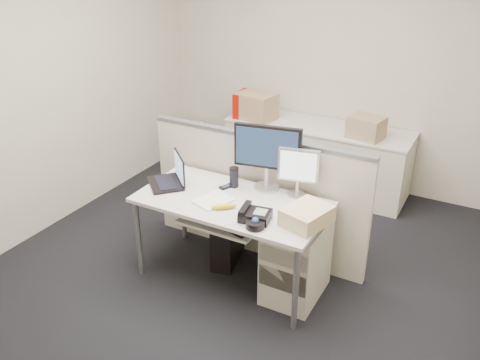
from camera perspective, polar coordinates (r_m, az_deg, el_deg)
The scene contains 26 objects.
floor at distance 4.38m, azimuth -0.88°, elevation -10.80°, with size 4.00×4.50×0.01m, color black.
wall_back at distance 5.72m, azimuth 10.40°, elevation 12.76°, with size 4.00×0.02×2.70m, color beige.
wall_left at distance 4.98m, azimuth -21.78°, elevation 9.42°, with size 0.02×4.50×2.70m, color beige.
desk at distance 4.01m, azimuth -0.95°, elevation -3.12°, with size 1.50×0.75×0.73m.
keyboard_tray at distance 3.90m, azimuth -2.24°, elevation -4.81°, with size 0.62×0.32×0.02m, color beige.
drawer_pedestal at distance 4.03m, azimuth 6.35°, elevation -8.83°, with size 0.40×0.55×0.65m, color beige.
cubicle_partition at distance 4.41m, azimuth 1.89°, elevation -1.95°, with size 2.00×0.06×1.10m, color beige.
back_counter at distance 5.74m, azimuth 8.57°, elevation 2.50°, with size 2.00×0.60×0.72m, color beige.
monitor_main at distance 4.06m, azimuth 3.08°, elevation 2.51°, with size 0.54×0.21×0.54m, color black.
monitor_small at distance 3.99m, azimuth 6.54°, elevation 0.76°, with size 0.32×0.16×0.39m, color #B7B7BC.
laptop at distance 4.22m, azimuth -8.46°, elevation 1.05°, with size 0.34×0.25×0.25m, color black.
trackball at distance 3.61m, azimuth 1.72°, elevation -5.03°, with size 0.14×0.14×0.05m, color black.
desk_phone at distance 3.70m, azimuth 1.73°, elevation -4.02°, with size 0.22×0.18×0.07m, color black.
paper_stack at distance 3.97m, azimuth -3.03°, elevation -2.30°, with size 0.22×0.28×0.01m, color silver.
sticky_pad at distance 3.89m, azimuth -2.70°, elevation -2.97°, with size 0.08×0.08×0.01m, color yellow.
travel_mug at distance 4.16m, azimuth -0.68°, elevation 0.24°, with size 0.07×0.07×0.16m, color black.
banana at distance 3.85m, azimuth -1.80°, elevation -3.00°, with size 0.20×0.05×0.04m, color gold.
cellphone at distance 4.18m, azimuth -1.60°, elevation -0.76°, with size 0.06×0.11×0.01m, color black.
manila_folders at distance 3.67m, azimuth 7.53°, elevation -4.00°, with size 0.27×0.34×0.13m, color #E6B986.
keyboard at distance 3.88m, azimuth -1.52°, elevation -4.60°, with size 0.49×0.17×0.03m, color black.
pc_tower_desk at distance 4.46m, azimuth -1.33°, elevation -6.68°, with size 0.18×0.45×0.42m, color black.
pc_tower_spare_dark at distance 5.96m, azimuth -2.04°, elevation 1.92°, with size 0.16×0.40×0.38m, color black.
pc_tower_spare_silver at distance 6.52m, azimuth -5.55°, elevation 4.30°, with size 0.19×0.47×0.44m, color #B7B7BC.
cardboard_box_left at distance 5.71m, azimuth 1.84°, elevation 8.19°, with size 0.41×0.31×0.31m, color #A2785E.
cardboard_box_right at distance 5.31m, azimuth 13.97°, elevation 5.66°, with size 0.34×0.26×0.24m, color #A2785E.
red_binder at distance 5.81m, azimuth 0.15°, elevation 8.49°, with size 0.08×0.32×0.30m, color #A10C00.
Camera 1 is at (1.73, -3.05, 2.61)m, focal length 38.00 mm.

